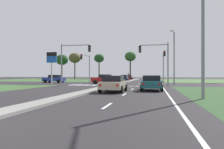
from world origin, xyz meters
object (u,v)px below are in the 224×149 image
object	(u,v)px
car_blue_near	(54,79)
street_lamp_near	(205,14)
street_lamp_second	(174,55)
treeline_second	(75,58)
car_maroon_sixth	(129,77)
treeline_fourth	(130,57)
traffic_signal_near_right	(157,57)
treeline_near	(62,60)
pedestrian_at_median	(128,76)
fuel_price_totem	(52,61)
traffic_signal_far_right	(164,61)
traffic_signal_near_left	(72,57)
car_red_third	(105,79)
treeline_third	(99,59)
car_teal_second	(152,83)
traffic_signal_far_left	(86,63)
car_beige_fifth	(114,84)
car_navy_fourth	(124,78)

from	to	relation	value
car_blue_near	street_lamp_near	distance (m)	32.18
street_lamp_second	treeline_second	distance (m)	43.43
car_maroon_sixth	treeline_fourth	bearing A→B (deg)	-95.91
traffic_signal_near_right	treeline_near	world-z (taller)	treeline_near
pedestrian_at_median	traffic_signal_near_right	bearing A→B (deg)	-134.38
street_lamp_second	fuel_price_totem	world-z (taller)	street_lamp_second
traffic_signal_far_right	traffic_signal_near_right	bearing A→B (deg)	-96.90
fuel_price_totem	treeline_fourth	size ratio (longest dim) A/B	0.57
car_maroon_sixth	traffic_signal_near_right	world-z (taller)	traffic_signal_near_right
traffic_signal_near_left	street_lamp_second	bearing A→B (deg)	17.81
street_lamp_near	treeline_near	bearing A→B (deg)	123.42
car_maroon_sixth	traffic_signal_near_left	bearing A→B (deg)	84.77
car_red_third	treeline_second	size ratio (longest dim) A/B	0.49
treeline_second	treeline_fourth	bearing A→B (deg)	15.04
street_lamp_near	treeline_third	size ratio (longest dim) A/B	1.07
traffic_signal_near_left	treeline_fourth	size ratio (longest dim) A/B	0.64
pedestrian_at_median	treeline_third	size ratio (longest dim) A/B	0.21
pedestrian_at_median	fuel_price_totem	distance (m)	17.65
car_teal_second	pedestrian_at_median	xyz separation A→B (m)	(-5.33, 24.55, 0.53)
street_lamp_near	treeline_near	size ratio (longest dim) A/B	1.09
traffic_signal_far_left	traffic_signal_near_left	xyz separation A→B (m)	(1.60, -11.32, 0.21)
traffic_signal_near_right	pedestrian_at_median	bearing A→B (deg)	109.27
car_red_third	traffic_signal_near_right	distance (m)	10.92
car_beige_fifth	traffic_signal_far_right	world-z (taller)	traffic_signal_far_right
car_navy_fourth	car_maroon_sixth	distance (m)	12.36
car_red_third	traffic_signal_far_left	bearing A→B (deg)	43.12
car_blue_near	pedestrian_at_median	distance (m)	15.98
car_teal_second	fuel_price_totem	bearing A→B (deg)	145.73
treeline_fourth	treeline_second	bearing A→B (deg)	-164.96
traffic_signal_far_left	traffic_signal_near_right	bearing A→B (deg)	-39.32
car_teal_second	treeline_fourth	size ratio (longest dim) A/B	0.44
car_navy_fourth	treeline_third	bearing A→B (deg)	-53.14
car_red_third	traffic_signal_far_right	distance (m)	11.99
street_lamp_near	traffic_signal_far_right	bearing A→B (deg)	92.96
treeline_fourth	traffic_signal_far_left	bearing A→B (deg)	-100.16
traffic_signal_near_left	treeline_second	distance (m)	39.60
car_red_third	fuel_price_totem	bearing A→B (deg)	100.90
car_beige_fifth	traffic_signal_far_right	distance (m)	22.14
car_teal_second	treeline_fourth	world-z (taller)	treeline_fourth
street_lamp_second	treeline_fourth	bearing A→B (deg)	106.54
traffic_signal_far_right	treeline_third	bearing A→B (deg)	124.25
car_red_third	car_navy_fourth	bearing A→B (deg)	-0.62
street_lamp_second	street_lamp_near	bearing A→B (deg)	-89.64
car_teal_second	treeline_near	world-z (taller)	treeline_near
car_maroon_sixth	treeline_third	world-z (taller)	treeline_third
car_red_third	car_blue_near	bearing A→B (deg)	75.12
car_navy_fourth	treeline_near	bearing A→B (deg)	-27.21
pedestrian_at_median	fuel_price_totem	size ratio (longest dim) A/B	0.35
traffic_signal_near_right	street_lamp_second	bearing A→B (deg)	61.47
car_maroon_sixth	treeline_near	world-z (taller)	treeline_near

